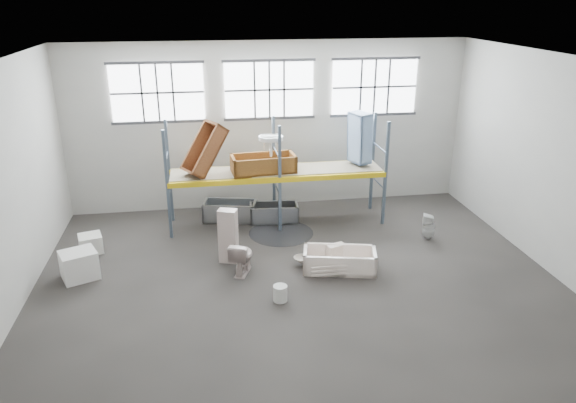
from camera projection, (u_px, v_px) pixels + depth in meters
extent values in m
cube|color=#443E3B|center=(298.00, 282.00, 12.57)|extent=(12.00, 10.00, 0.10)
cube|color=silver|center=(300.00, 57.00, 10.73)|extent=(12.00, 10.00, 0.10)
cube|color=#BCB8AF|center=(269.00, 126.00, 16.30)|extent=(12.00, 0.10, 5.00)
cube|color=#A09D94|center=(369.00, 302.00, 7.00)|extent=(12.00, 0.10, 5.00)
cube|color=#A4A199|center=(0.00, 194.00, 10.75)|extent=(0.10, 10.00, 5.00)
cube|color=#B8B4AA|center=(555.00, 165.00, 12.55)|extent=(0.10, 10.00, 5.00)
cube|color=white|center=(158.00, 93.00, 15.32)|extent=(2.60, 0.04, 1.60)
cube|color=white|center=(269.00, 90.00, 15.80)|extent=(2.60, 0.04, 1.60)
cube|color=white|center=(374.00, 87.00, 16.28)|extent=(2.60, 0.04, 1.60)
cube|color=slate|center=(167.00, 186.00, 14.23)|extent=(0.08, 0.08, 3.00)
cube|color=slate|center=(169.00, 172.00, 15.34)|extent=(0.08, 0.08, 3.00)
cube|color=slate|center=(280.00, 180.00, 14.68)|extent=(0.08, 0.08, 3.00)
cube|color=slate|center=(274.00, 167.00, 15.79)|extent=(0.08, 0.08, 3.00)
cube|color=slate|center=(386.00, 174.00, 15.13)|extent=(0.08, 0.08, 3.00)
cube|color=slate|center=(373.00, 162.00, 16.23)|extent=(0.08, 0.08, 3.00)
cube|color=yellow|center=(280.00, 180.00, 14.68)|extent=(6.00, 0.10, 0.14)
cube|color=yellow|center=(274.00, 167.00, 15.79)|extent=(6.00, 0.10, 0.14)
cube|color=gray|center=(277.00, 170.00, 15.20)|extent=(5.90, 1.10, 0.03)
cylinder|color=black|center=(281.00, 233.00, 15.04)|extent=(1.80, 1.80, 0.00)
cube|color=beige|center=(336.00, 253.00, 13.28)|extent=(0.50, 0.36, 0.43)
imported|color=beige|center=(301.00, 259.00, 13.21)|extent=(0.51, 0.51, 0.14)
imported|color=beige|center=(242.00, 257.00, 12.78)|extent=(0.72, 0.92, 0.82)
cube|color=#C3AAA1|center=(228.00, 236.00, 13.22)|extent=(0.51, 0.42, 1.37)
imported|color=white|center=(429.00, 227.00, 14.55)|extent=(0.42, 0.42, 0.72)
imported|color=white|center=(271.00, 155.00, 14.76)|extent=(0.70, 0.55, 0.59)
cylinder|color=silver|center=(280.00, 293.00, 11.67)|extent=(0.32, 0.32, 0.36)
cube|color=white|center=(79.00, 265.00, 12.56)|extent=(0.98, 0.92, 0.67)
cube|color=silver|center=(91.00, 243.00, 13.88)|extent=(0.68, 0.68, 0.46)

